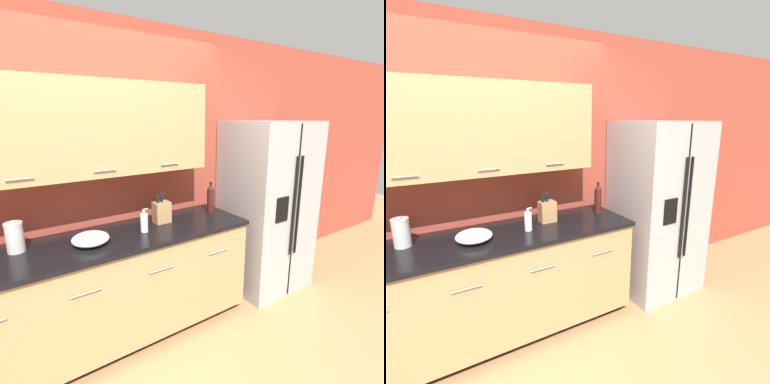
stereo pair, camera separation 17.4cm
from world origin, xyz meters
The scene contains 8 objects.
wall_back centered at (0.01, 1.13, 1.40)m, with size 10.00×0.39×2.60m.
counter_unit centered at (0.02, 0.83, 0.47)m, with size 2.33×0.64×0.93m.
refrigerator centered at (1.74, 0.79, 0.89)m, with size 0.85×0.73×1.79m.
knife_block centered at (0.52, 0.90, 1.02)m, with size 0.14×0.11×0.27m.
wine_bottle centered at (1.05, 0.89, 1.06)m, with size 0.07×0.07×0.30m.
soap_dispenser centered at (0.30, 0.79, 1.00)m, with size 0.07×0.06×0.19m.
steel_canister centered at (-0.59, 0.94, 1.03)m, with size 0.12×0.12×0.23m.
mixing_bowl centered at (-0.13, 0.78, 0.97)m, with size 0.27×0.27×0.08m.
Camera 1 is at (-0.65, -1.31, 1.83)m, focal length 28.00 mm.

